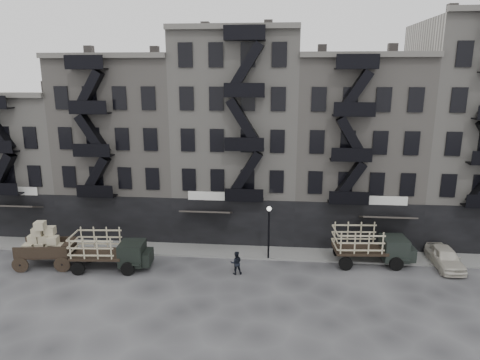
# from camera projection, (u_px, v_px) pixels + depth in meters

# --- Properties ---
(ground) EXTENTS (140.00, 140.00, 0.00)m
(ground) POSITION_uv_depth(u_px,v_px,m) (225.00, 273.00, 30.50)
(ground) COLOR #38383A
(ground) RESTS_ON ground
(sidewalk) EXTENTS (55.00, 2.50, 0.15)m
(sidewalk) POSITION_uv_depth(u_px,v_px,m) (231.00, 251.00, 34.10)
(sidewalk) COLOR slate
(sidewalk) RESTS_ON ground
(building_west) EXTENTS (10.00, 11.35, 13.20)m
(building_west) POSITION_uv_depth(u_px,v_px,m) (28.00, 159.00, 40.34)
(building_west) COLOR gray
(building_west) RESTS_ON ground
(building_midwest) EXTENTS (10.00, 11.35, 16.20)m
(building_midwest) POSITION_uv_depth(u_px,v_px,m) (130.00, 145.00, 39.07)
(building_midwest) COLOR gray
(building_midwest) RESTS_ON ground
(building_center) EXTENTS (10.00, 11.35, 18.20)m
(building_center) POSITION_uv_depth(u_px,v_px,m) (238.00, 136.00, 37.92)
(building_center) COLOR gray
(building_center) RESTS_ON ground
(building_mideast) EXTENTS (10.00, 11.35, 16.20)m
(building_mideast) POSITION_uv_depth(u_px,v_px,m) (352.00, 148.00, 37.25)
(building_mideast) COLOR gray
(building_mideast) RESTS_ON ground
(building_east) EXTENTS (10.00, 11.35, 19.20)m
(building_east) POSITION_uv_depth(u_px,v_px,m) (474.00, 133.00, 35.98)
(building_east) COLOR gray
(building_east) RESTS_ON ground
(lamp_post) EXTENTS (0.36, 0.36, 4.28)m
(lamp_post) POSITION_uv_depth(u_px,v_px,m) (269.00, 225.00, 32.06)
(lamp_post) COLOR black
(lamp_post) RESTS_ON ground
(wagon) EXTENTS (4.37, 2.70, 3.50)m
(wagon) POSITION_uv_depth(u_px,v_px,m) (44.00, 241.00, 31.25)
(wagon) COLOR black
(wagon) RESTS_ON ground
(stake_truck_west) EXTENTS (5.78, 2.70, 2.83)m
(stake_truck_west) POSITION_uv_depth(u_px,v_px,m) (109.00, 248.00, 30.89)
(stake_truck_west) COLOR black
(stake_truck_west) RESTS_ON ground
(stake_truck_east) EXTENTS (5.98, 2.80, 2.92)m
(stake_truck_east) POSITION_uv_depth(u_px,v_px,m) (371.00, 243.00, 31.66)
(stake_truck_east) COLOR black
(stake_truck_east) RESTS_ON ground
(car_east) EXTENTS (1.92, 4.46, 1.50)m
(car_east) POSITION_uv_depth(u_px,v_px,m) (445.00, 257.00, 31.38)
(car_east) COLOR beige
(car_east) RESTS_ON ground
(pedestrian_mid) EXTENTS (0.94, 0.81, 1.70)m
(pedestrian_mid) POSITION_uv_depth(u_px,v_px,m) (236.00, 263.00, 30.25)
(pedestrian_mid) COLOR black
(pedestrian_mid) RESTS_ON ground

